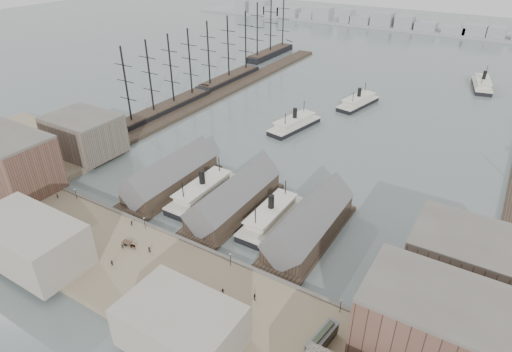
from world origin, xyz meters
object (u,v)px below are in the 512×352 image
Objects in this scene: tram at (322,339)px; horse_cart_right at (188,285)px; horse_cart_left at (53,220)px; horse_cart_center at (131,245)px; ferry_docked_west at (203,191)px.

horse_cart_right is (-34.39, -1.75, -1.01)m from tram.
horse_cart_center is at bearing -65.97° from horse_cart_left.
tram reaches higher than horse_cart_right.
horse_cart_center is at bearing 58.50° from horse_cart_right.
ferry_docked_west reaches higher than horse_cart_left.
horse_cart_right is (23.70, -36.71, 0.28)m from ferry_docked_west.
horse_cart_right is (22.72, -3.71, -0.09)m from horse_cart_center.
ferry_docked_west is 45.71m from horse_cart_left.
ferry_docked_west is at bearing 157.52° from tram.
ferry_docked_west is 6.25× the size of horse_cart_right.
tram is 57.15m from horse_cart_center.
horse_cart_center reaches higher than horse_cart_right.
tram is 34.45m from horse_cart_right.
ferry_docked_west reaches higher than horse_cart_center.
horse_cart_left is at bearing 67.67° from horse_cart_right.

